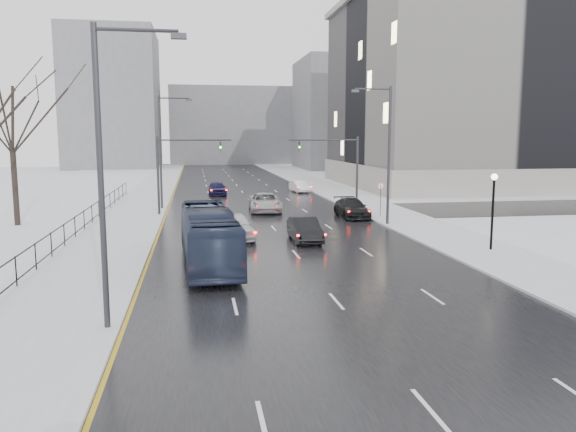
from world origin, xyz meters
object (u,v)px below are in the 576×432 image
bus (209,237)px  sedan_right_far (352,208)px  no_uturn_sign (381,189)px  sedan_right_near (305,230)px  mast_signal_right (345,164)px  sedan_right_cross (265,202)px  streetlight_l_near (107,163)px  sedan_center_near (235,226)px  lamppost_r_mid (493,200)px  mast_signal_left (171,166)px  streetlight_r_mid (386,149)px  streetlight_l_far (163,146)px  tree_park_e (18,227)px  sedan_center_far (217,188)px  sedan_right_distant (299,186)px

bus → sedan_right_far: bearing=49.5°
no_uturn_sign → sedan_right_near: no_uturn_sign is taller
mast_signal_right → sedan_right_cross: mast_signal_right is taller
no_uturn_sign → bus: bearing=-133.4°
streetlight_l_near → sedan_center_near: 17.77m
sedan_right_far → lamppost_r_mid: bearing=-74.0°
mast_signal_left → sedan_right_near: size_ratio=1.45×
sedan_center_near → lamppost_r_mid: bearing=-30.2°
streetlight_r_mid → streetlight_l_near: (-16.33, -20.00, 0.00)m
streetlight_l_far → sedan_center_near: bearing=-71.7°
streetlight_l_near → streetlight_l_far: same height
streetlight_l_far → mast_signal_left: 4.36m
tree_park_e → lamppost_r_mid: (29.20, -14.00, 2.94)m
streetlight_l_near → sedan_right_cross: size_ratio=1.73×
streetlight_l_far → bus: bearing=-81.6°
no_uturn_sign → sedan_right_far: (-2.25, 0.40, -1.51)m
sedan_right_near → mast_signal_left: bearing=122.4°
sedan_right_near → sedan_right_far: (5.74, 9.66, 0.01)m
mast_signal_left → sedan_right_cross: mast_signal_left is taller
streetlight_l_far → sedan_center_far: (5.13, 11.62, -4.82)m
streetlight_r_mid → mast_signal_right: streetlight_r_mid is taller
lamppost_r_mid → sedan_right_near: 11.10m
sedan_center_near → mast_signal_right: bearing=42.7°
streetlight_l_near → mast_signal_left: bearing=88.3°
sedan_right_near → lamppost_r_mid: bearing=-26.2°
lamppost_r_mid → sedan_right_distant: 35.76m
mast_signal_left → sedan_center_far: bearing=74.7°
sedan_right_cross → streetlight_l_far: bearing=164.0°
lamppost_r_mid → sedan_center_far: (-14.04, 33.62, -2.14)m
streetlight_l_near → sedan_right_far: size_ratio=1.94×
streetlight_l_near → mast_signal_right: (15.49, 28.00, -1.51)m
mast_signal_right → lamppost_r_mid: bearing=-78.5°
sedan_center_near → sedan_right_near: (4.17, -1.57, -0.10)m
mast_signal_left → sedan_right_far: bearing=-14.1°
mast_signal_left → sedan_right_near: bearing=-57.2°
no_uturn_sign → lamppost_r_mid: bearing=-82.7°
lamppost_r_mid → sedan_right_distant: lamppost_r_mid is taller
streetlight_l_far → bus: size_ratio=0.96×
streetlight_l_far → sedan_right_near: bearing=-61.5°
bus → sedan_right_near: bus is taller
mast_signal_right → sedan_right_far: (-0.38, -3.59, -3.32)m
sedan_right_far → sedan_right_distant: 21.02m
mast_signal_left → sedan_right_cross: size_ratio=1.13×
bus → sedan_right_far: size_ratio=2.02×
mast_signal_right → mast_signal_left: (-14.65, 0.00, 0.00)m
mast_signal_right → mast_signal_left: same height
tree_park_e → streetlight_l_far: size_ratio=1.35×
sedan_right_cross → tree_park_e: bearing=-162.0°
streetlight_l_far → sedan_right_near: 20.22m
sedan_right_near → sedan_right_distant: 31.14m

